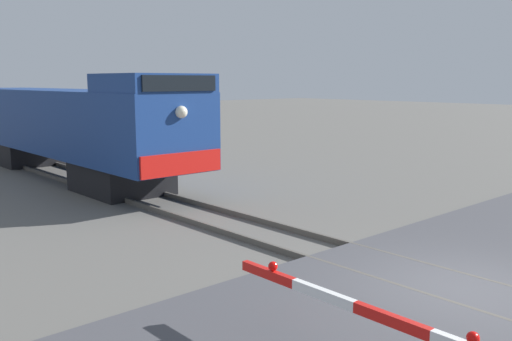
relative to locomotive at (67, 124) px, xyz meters
name	(u,v)px	position (x,y,z in m)	size (l,w,h in m)	color
ground_plane	(467,297)	(0.00, -16.66, -2.07)	(160.00, 160.00, 0.00)	#605E59
rail_track_left	(446,304)	(-0.72, -16.66, -1.99)	(0.08, 80.00, 0.15)	#59544C
rail_track_right	(486,283)	(0.72, -16.66, -1.99)	(0.08, 80.00, 0.15)	#59544C
road_surface	(467,293)	(0.00, -16.66, -2.00)	(36.00, 6.30, 0.15)	#47474C
locomotive	(67,124)	(0.00, 0.00, 0.00)	(2.90, 16.43, 3.97)	black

